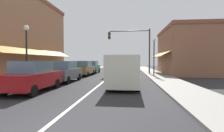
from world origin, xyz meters
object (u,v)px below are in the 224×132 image
object	(u,v)px
parked_car_second_left	(65,72)
parked_car_far_left	(92,67)
parked_car_nearest_left	(33,77)
parked_car_third_left	(84,68)
street_lamp_right_mid	(154,50)
van_in_lane	(124,70)
traffic_signal_mast_arm	(135,43)
street_lamp_left_near	(26,44)

from	to	relation	value
parked_car_second_left	parked_car_far_left	world-z (taller)	same
parked_car_nearest_left	parked_car_third_left	world-z (taller)	same
parked_car_far_left	street_lamp_right_mid	world-z (taller)	street_lamp_right_mid
parked_car_second_left	van_in_lane	world-z (taller)	van_in_lane
van_in_lane	traffic_signal_mast_arm	distance (m)	11.41
street_lamp_right_mid	parked_car_far_left	bearing A→B (deg)	153.17
parked_car_second_left	van_in_lane	xyz separation A→B (m)	(5.05, -2.19, 0.27)
parked_car_far_left	street_lamp_left_near	bearing A→B (deg)	-98.54
parked_car_nearest_left	parked_car_second_left	size ratio (longest dim) A/B	0.99
parked_car_far_left	street_lamp_right_mid	xyz separation A→B (m)	(8.14, -4.12, 2.08)
parked_car_far_left	van_in_lane	world-z (taller)	van_in_lane
parked_car_third_left	street_lamp_left_near	xyz separation A→B (m)	(-1.85, -8.30, 2.07)
parked_car_third_left	van_in_lane	bearing A→B (deg)	-56.71
van_in_lane	street_lamp_right_mid	size ratio (longest dim) A/B	1.20
parked_car_second_left	traffic_signal_mast_arm	distance (m)	11.19
street_lamp_left_near	van_in_lane	bearing A→B (deg)	2.01
parked_car_nearest_left	parked_car_second_left	xyz separation A→B (m)	(0.06, 4.59, 0.00)
parked_car_second_left	parked_car_third_left	bearing A→B (deg)	90.89
parked_car_far_left	van_in_lane	bearing A→B (deg)	-67.74
parked_car_third_left	street_lamp_left_near	world-z (taller)	street_lamp_left_near
van_in_lane	street_lamp_left_near	size ratio (longest dim) A/B	1.21
traffic_signal_mast_arm	street_lamp_left_near	size ratio (longest dim) A/B	1.39
parked_car_third_left	street_lamp_left_near	size ratio (longest dim) A/B	0.96
parked_car_third_left	parked_car_far_left	bearing A→B (deg)	91.07
parked_car_second_left	parked_car_far_left	distance (m)	10.02
parked_car_nearest_left	traffic_signal_mast_arm	world-z (taller)	traffic_signal_mast_arm
parked_car_third_left	traffic_signal_mast_arm	xyz separation A→B (m)	(6.12, 2.91, 3.21)
parked_car_nearest_left	street_lamp_left_near	xyz separation A→B (m)	(-1.77, 2.16, 2.07)
parked_car_second_left	traffic_signal_mast_arm	bearing A→B (deg)	56.16
traffic_signal_mast_arm	parked_car_second_left	bearing A→B (deg)	-124.97
van_in_lane	street_lamp_right_mid	distance (m)	8.87
parked_car_third_left	street_lamp_left_near	bearing A→B (deg)	-101.19
parked_car_second_left	van_in_lane	distance (m)	5.51
parked_car_second_left	street_lamp_left_near	size ratio (longest dim) A/B	0.96
street_lamp_left_near	traffic_signal_mast_arm	bearing A→B (deg)	54.62
parked_car_third_left	traffic_signal_mast_arm	size ratio (longest dim) A/B	0.69
parked_car_nearest_left	street_lamp_right_mid	bearing A→B (deg)	52.09
parked_car_third_left	street_lamp_right_mid	bearing A→B (deg)	1.63
traffic_signal_mast_arm	street_lamp_right_mid	bearing A→B (deg)	-54.64
parked_car_far_left	van_in_lane	size ratio (longest dim) A/B	0.79
parked_car_third_left	street_lamp_right_mid	distance (m)	8.42
street_lamp_right_mid	street_lamp_left_near	bearing A→B (deg)	-140.19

